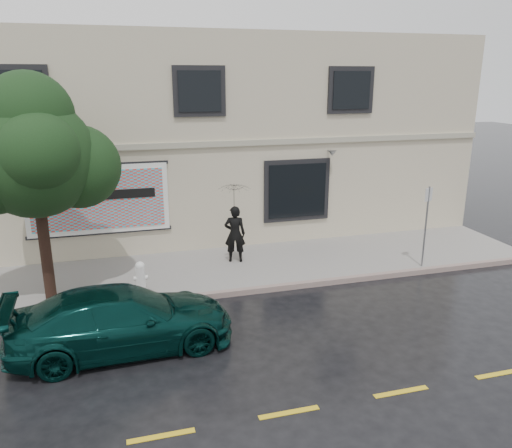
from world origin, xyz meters
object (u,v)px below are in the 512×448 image
object	(u,v)px
pedestrian	(235,234)
fire_hydrant	(141,278)
car	(122,320)
street_tree	(34,158)

from	to	relation	value
pedestrian	fire_hydrant	size ratio (longest dim) A/B	1.99
car	fire_hydrant	xyz separation A→B (m)	(0.51, 2.47, -0.10)
street_tree	fire_hydrant	bearing A→B (deg)	-8.63
pedestrian	fire_hydrant	xyz separation A→B (m)	(-2.92, -1.65, -0.45)
pedestrian	fire_hydrant	bearing A→B (deg)	44.05
pedestrian	street_tree	bearing A→B (deg)	28.74
car	pedestrian	distance (m)	5.38
car	pedestrian	size ratio (longest dim) A/B	2.65
pedestrian	street_tree	distance (m)	6.00
street_tree	pedestrian	bearing A→B (deg)	14.17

